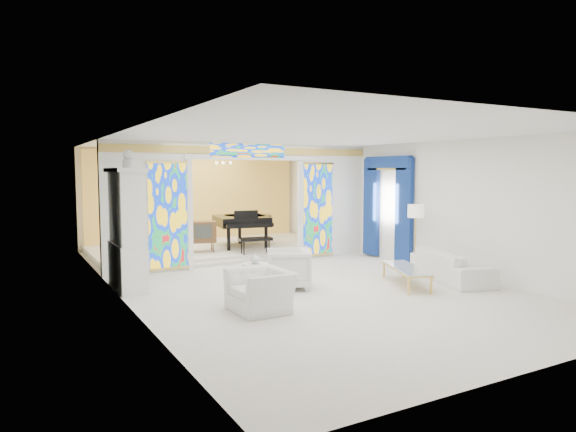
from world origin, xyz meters
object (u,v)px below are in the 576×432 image
coffee_table (406,269)px  grand_piano (245,221)px  tv_console (202,232)px  armchair_right (288,269)px  sofa (451,266)px  armchair_left (261,291)px  china_cabinet (127,230)px

coffee_table → grand_piano: (-1.05, 5.60, 0.55)m
coffee_table → tv_console: size_ratio=2.19×
armchair_right → grand_piano: (1.15, 4.64, 0.51)m
sofa → armchair_left: bearing=108.8°
armchair_right → grand_piano: bearing=-168.7°
china_cabinet → armchair_left: 3.26m
china_cabinet → coffee_table: (4.99, -2.45, -0.82)m
armchair_left → tv_console: tv_console is taller
armchair_left → tv_console: (0.90, 5.42, 0.37)m
sofa → tv_console: size_ratio=2.68×
armchair_left → tv_console: size_ratio=1.28×
sofa → grand_piano: 6.14m
sofa → coffee_table: bearing=102.0°
armchair_left → grand_piano: 6.35m
armchair_left → coffee_table: size_ratio=0.59×
coffee_table → grand_piano: grand_piano is taller
china_cabinet → armchair_right: 3.26m
armchair_left → armchair_right: 1.72m
sofa → grand_piano: grand_piano is taller
armchair_right → tv_console: size_ratio=1.06×
coffee_table → china_cabinet: bearing=153.8°
coffee_table → tv_console: bearing=115.9°
armchair_left → sofa: armchair_left is taller
armchair_left → sofa: bearing=90.3°
armchair_right → coffee_table: armchair_right is taller
armchair_right → china_cabinet: bearing=-92.8°
armchair_right → tv_console: bearing=-150.6°
coffee_table → tv_console: tv_console is taller
coffee_table → armchair_left: bearing=-175.4°
china_cabinet → armchair_left: bearing=-59.7°
tv_console → china_cabinet: bearing=-120.0°
armchair_left → armchair_right: armchair_right is taller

